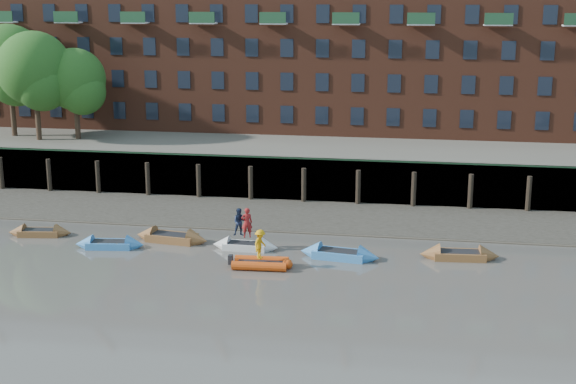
% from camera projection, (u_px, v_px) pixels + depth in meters
% --- Properties ---
extents(ground, '(220.00, 220.00, 0.00)m').
position_uv_depth(ground, '(278.00, 318.00, 38.07)').
color(ground, '#59544D').
rests_on(ground, ground).
extents(foreshore, '(110.00, 8.00, 0.50)m').
position_uv_depth(foreshore, '(324.00, 217.00, 55.30)').
color(foreshore, '#3D382F').
rests_on(foreshore, ground).
extents(mud_band, '(110.00, 1.60, 0.10)m').
position_uv_depth(mud_band, '(318.00, 231.00, 52.04)').
color(mud_band, '#4C4336').
rests_on(mud_band, ground).
extents(river_wall, '(110.00, 1.23, 3.30)m').
position_uv_depth(river_wall, '(332.00, 181.00, 59.11)').
color(river_wall, '#2D2A26').
rests_on(river_wall, ground).
extents(bank_terrace, '(110.00, 28.00, 3.20)m').
position_uv_depth(bank_terrace, '(349.00, 147.00, 72.14)').
color(bank_terrace, '#5E594D').
rests_on(bank_terrace, ground).
extents(apartment_terrace, '(80.60, 15.56, 20.98)m').
position_uv_depth(apartment_terrace, '(352.00, 19.00, 70.40)').
color(apartment_terrace, brown).
rests_on(apartment_terrace, bank_terrace).
extents(tree_cluster, '(11.76, 7.74, 9.40)m').
position_uv_depth(tree_cluster, '(32.00, 68.00, 66.23)').
color(tree_cluster, '#3A281C').
rests_on(tree_cluster, bank_terrace).
extents(rowboat_0, '(4.15, 1.73, 1.17)m').
position_uv_depth(rowboat_0, '(40.00, 232.00, 51.06)').
color(rowboat_0, brown).
rests_on(rowboat_0, ground).
extents(rowboat_1, '(4.33, 1.74, 1.22)m').
position_uv_depth(rowboat_1, '(110.00, 244.00, 48.60)').
color(rowboat_1, '#3B81C2').
rests_on(rowboat_1, ground).
extents(rowboat_2, '(4.92, 2.01, 1.39)m').
position_uv_depth(rowboat_2, '(172.00, 238.00, 49.84)').
color(rowboat_2, brown).
rests_on(rowboat_2, ground).
extents(rowboat_3, '(4.08, 1.29, 1.17)m').
position_uv_depth(rowboat_3, '(245.00, 246.00, 48.32)').
color(rowboat_3, silver).
rests_on(rowboat_3, ground).
extents(rowboat_4, '(4.85, 2.02, 1.37)m').
position_uv_depth(rowboat_4, '(339.00, 254.00, 46.65)').
color(rowboat_4, '#3B81C2').
rests_on(rowboat_4, ground).
extents(rowboat_6, '(4.66, 1.64, 1.33)m').
position_uv_depth(rowboat_6, '(459.00, 255.00, 46.55)').
color(rowboat_6, brown).
rests_on(rowboat_6, ground).
extents(rib_tender, '(3.40, 1.73, 0.58)m').
position_uv_depth(rib_tender, '(263.00, 263.00, 45.07)').
color(rib_tender, '#CD440F').
rests_on(rib_tender, ground).
extents(person_rower_a, '(0.78, 0.64, 1.83)m').
position_uv_depth(person_rower_a, '(247.00, 223.00, 47.85)').
color(person_rower_a, maroon).
rests_on(person_rower_a, rowboat_3).
extents(person_rower_b, '(0.97, 0.84, 1.70)m').
position_uv_depth(person_rower_b, '(240.00, 222.00, 48.19)').
color(person_rower_b, '#19233F').
rests_on(person_rower_b, rowboat_3).
extents(person_rib_crew, '(0.90, 1.21, 1.68)m').
position_uv_depth(person_rib_crew, '(260.00, 244.00, 44.79)').
color(person_rib_crew, orange).
rests_on(person_rib_crew, rib_tender).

